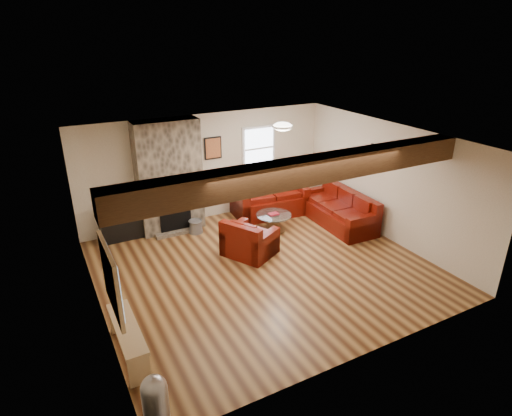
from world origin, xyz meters
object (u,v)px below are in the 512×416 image
Objects in this scene: armchair_red at (250,237)px; sofa_three at (338,208)px; floor_lamp at (311,165)px; tv_cabinet at (123,229)px; coffee_table at (273,222)px; television at (120,209)px; loveseat at (269,195)px.

sofa_three is at bearing -111.05° from armchair_red.
tv_cabinet is at bearing 171.69° from floor_lamp.
armchair_red is at bearing -143.76° from coffee_table.
television is at bearing 19.38° from armchair_red.
television is (-4.59, 1.60, 0.30)m from sofa_three.
loveseat is at bearing -68.75° from armchair_red.
armchair_red is 2.77m from floor_lamp.
loveseat is at bearing 159.79° from floor_lamp.
armchair_red is (-2.47, -0.32, -0.02)m from sofa_three.
armchair_red is at bearing -42.17° from tv_cabinet.
sofa_three reaches higher than tv_cabinet.
sofa_three is 2.55× the size of television.
armchair_red reaches higher than tv_cabinet.
television is at bearing 171.69° from floor_lamp.
floor_lamp reaches higher than armchair_red.
television reaches higher than coffee_table.
television reaches higher than sofa_three.
loveseat is at bearing -4.92° from tv_cabinet.
sofa_three is 4.86m from television.
floor_lamp reaches higher than television.
sofa_three is 2.22× the size of tv_cabinet.
sofa_three is at bearing -19.19° from tv_cabinet.
loveseat is 1.03m from coffee_table.
television is at bearing 0.00° from tv_cabinet.
floor_lamp is at bearing -8.31° from tv_cabinet.
sofa_three is at bearing -19.19° from television.
sofa_three is 2.49m from armchair_red.
tv_cabinet is at bearing -106.73° from sofa_three.
floor_lamp is (-0.16, 0.95, 0.81)m from sofa_three.
armchair_red is at bearing -80.13° from sofa_three.
tv_cabinet is 0.46m from television.
coffee_table is 3.32m from tv_cabinet.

